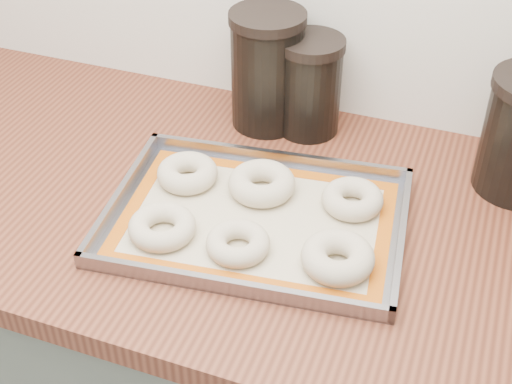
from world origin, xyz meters
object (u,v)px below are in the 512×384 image
at_px(bagel_back_right, 352,199).
at_px(canister_left, 267,70).
at_px(baking_tray, 256,219).
at_px(bagel_front_left, 162,227).
at_px(bagel_front_mid, 238,243).
at_px(bagel_back_mid, 262,183).
at_px(bagel_front_right, 338,257).
at_px(canister_mid, 310,85).
at_px(bagel_back_left, 187,173).

relative_size(bagel_back_right, canister_left, 0.45).
relative_size(baking_tray, bagel_front_left, 4.78).
height_order(bagel_front_mid, bagel_back_mid, bagel_back_mid).
xyz_separation_m(bagel_front_left, bagel_back_mid, (0.11, 0.15, 0.00)).
height_order(bagel_front_right, canister_left, canister_left).
xyz_separation_m(baking_tray, canister_mid, (-0.00, 0.29, 0.08)).
relative_size(bagel_front_mid, bagel_back_right, 0.97).
height_order(baking_tray, bagel_front_right, bagel_front_right).
height_order(bagel_front_left, bagel_front_mid, bagel_front_left).
bearing_deg(canister_mid, bagel_front_mid, -89.50).
bearing_deg(bagel_back_mid, baking_tray, -77.34).
xyz_separation_m(bagel_front_mid, bagel_back_left, (-0.14, 0.13, 0.00)).
xyz_separation_m(bagel_back_left, canister_left, (0.06, 0.23, 0.09)).
height_order(bagel_front_right, bagel_back_right, bagel_front_right).
distance_m(bagel_front_mid, bagel_back_left, 0.19).
relative_size(bagel_front_right, bagel_back_mid, 0.97).
bearing_deg(canister_mid, baking_tray, -89.35).
height_order(bagel_back_left, bagel_back_mid, bagel_back_mid).
xyz_separation_m(bagel_back_mid, canister_left, (-0.07, 0.22, 0.09)).
relative_size(bagel_front_right, canister_left, 0.49).
height_order(baking_tray, canister_left, canister_left).
bearing_deg(bagel_front_left, bagel_front_right, 5.14).
distance_m(baking_tray, bagel_front_right, 0.16).
height_order(bagel_front_right, bagel_back_mid, same).
xyz_separation_m(bagel_back_mid, bagel_back_right, (0.15, 0.01, -0.00)).
xyz_separation_m(bagel_back_right, canister_left, (-0.22, 0.20, 0.09)).
height_order(bagel_front_left, canister_left, canister_left).
height_order(bagel_back_right, canister_mid, canister_mid).
bearing_deg(baking_tray, canister_left, 106.39).
distance_m(bagel_back_mid, canister_mid, 0.23).
bearing_deg(bagel_back_right, baking_tray, -148.21).
bearing_deg(bagel_back_left, canister_mid, 59.35).
bearing_deg(bagel_front_right, bagel_back_left, 158.63).
bearing_deg(bagel_back_right, bagel_back_left, -174.11).
xyz_separation_m(baking_tray, bagel_front_right, (0.15, -0.06, 0.02)).
height_order(baking_tray, bagel_front_left, bagel_front_left).
height_order(baking_tray, bagel_back_left, bagel_back_left).
xyz_separation_m(bagel_front_mid, canister_left, (-0.08, 0.36, 0.09)).
bearing_deg(bagel_back_right, bagel_front_mid, -129.89).
distance_m(baking_tray, canister_mid, 0.30).
distance_m(baking_tray, bagel_back_left, 0.15).
distance_m(bagel_back_left, bagel_back_right, 0.28).
xyz_separation_m(bagel_front_left, bagel_front_right, (0.27, 0.02, 0.00)).
bearing_deg(bagel_front_right, canister_mid, 113.41).
relative_size(bagel_front_mid, bagel_front_right, 0.89).
xyz_separation_m(bagel_back_left, bagel_back_right, (0.28, 0.03, -0.00)).
bearing_deg(bagel_front_mid, baking_tray, 89.94).
height_order(bagel_back_left, canister_left, canister_left).
relative_size(bagel_back_mid, canister_mid, 0.61).
bearing_deg(canister_mid, bagel_back_mid, -93.20).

